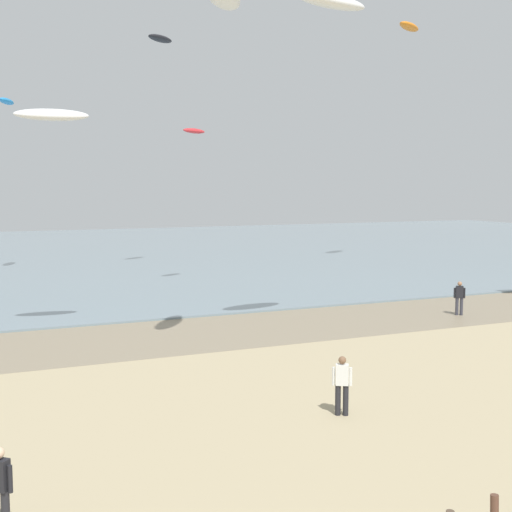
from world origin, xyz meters
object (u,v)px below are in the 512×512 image
object	(u,v)px
kite_aloft_7	(6,101)
person_far_down_beach	(459,297)
person_nearest_camera	(342,384)
person_mid_beach	(0,488)
kite_aloft_0	(160,39)
kite_aloft_6	(330,1)
kite_aloft_10	(52,115)
kite_aloft_8	(409,27)
kite_aloft_1	(194,131)

from	to	relation	value
kite_aloft_7	person_far_down_beach	bearing A→B (deg)	55.65
person_nearest_camera	kite_aloft_7	size ratio (longest dim) A/B	0.66
person_mid_beach	kite_aloft_0	xyz separation A→B (m)	(13.87, 36.34, 15.99)
person_mid_beach	person_far_down_beach	xyz separation A→B (m)	(22.77, 14.35, 0.00)
person_mid_beach	kite_aloft_7	xyz separation A→B (m)	(3.56, 39.00, 11.39)
kite_aloft_6	kite_aloft_10	size ratio (longest dim) A/B	1.19
person_mid_beach	person_far_down_beach	distance (m)	26.92
person_far_down_beach	kite_aloft_10	size ratio (longest dim) A/B	0.57
person_far_down_beach	kite_aloft_0	size ratio (longest dim) A/B	0.65
person_nearest_camera	kite_aloft_10	distance (m)	16.83
person_nearest_camera	person_mid_beach	world-z (taller)	same
kite_aloft_6	person_far_down_beach	bearing A→B (deg)	-174.97
person_mid_beach	kite_aloft_8	size ratio (longest dim) A/B	0.52
person_far_down_beach	kite_aloft_10	xyz separation A→B (m)	(-19.32, 2.32, 8.47)
kite_aloft_1	person_far_down_beach	bearing A→B (deg)	-89.06
person_mid_beach	kite_aloft_6	distance (m)	21.96
kite_aloft_7	kite_aloft_10	size ratio (longest dim) A/B	0.86
person_far_down_beach	kite_aloft_7	world-z (taller)	kite_aloft_7
kite_aloft_0	kite_aloft_6	xyz separation A→B (m)	(-0.31, -24.78, -3.15)
kite_aloft_0	kite_aloft_8	distance (m)	19.43
kite_aloft_0	kite_aloft_10	distance (m)	23.49
kite_aloft_8	person_far_down_beach	bearing A→B (deg)	25.74
kite_aloft_10	person_nearest_camera	bearing A→B (deg)	118.51
kite_aloft_6	kite_aloft_1	bearing A→B (deg)	-102.18
person_mid_beach	kite_aloft_8	world-z (taller)	kite_aloft_8
person_mid_beach	kite_aloft_6	size ratio (longest dim) A/B	0.48
person_mid_beach	kite_aloft_8	distance (m)	49.98
person_mid_beach	kite_aloft_10	size ratio (longest dim) A/B	0.57
person_nearest_camera	person_far_down_beach	size ratio (longest dim) A/B	1.00
person_far_down_beach	kite_aloft_0	bearing A→B (deg)	112.03
kite_aloft_10	kite_aloft_0	bearing A→B (deg)	-113.46
kite_aloft_0	kite_aloft_7	xyz separation A→B (m)	(-10.32, 2.66, -4.59)
person_nearest_camera	kite_aloft_0	world-z (taller)	kite_aloft_0
kite_aloft_10	person_mid_beach	bearing A→B (deg)	82.72
kite_aloft_0	kite_aloft_10	bearing A→B (deg)	23.39
kite_aloft_0	kite_aloft_1	size ratio (longest dim) A/B	1.34
kite_aloft_0	kite_aloft_7	size ratio (longest dim) A/B	1.02
kite_aloft_7	kite_aloft_10	distance (m)	22.52
person_far_down_beach	kite_aloft_8	bearing A→B (deg)	61.51
person_mid_beach	person_far_down_beach	bearing A→B (deg)	32.21
person_mid_beach	kite_aloft_1	bearing A→B (deg)	64.39
kite_aloft_1	kite_aloft_8	size ratio (longest dim) A/B	0.59
person_mid_beach	kite_aloft_1	world-z (taller)	kite_aloft_1
person_mid_beach	kite_aloft_0	world-z (taller)	kite_aloft_0
person_far_down_beach	kite_aloft_0	distance (m)	28.61
kite_aloft_7	kite_aloft_8	size ratio (longest dim) A/B	0.78
person_far_down_beach	kite_aloft_1	world-z (taller)	kite_aloft_1
person_mid_beach	kite_aloft_1	xyz separation A→B (m)	(13.66, 28.49, 8.94)
kite_aloft_6	kite_aloft_8	distance (m)	29.39
person_mid_beach	kite_aloft_8	xyz separation A→B (m)	(32.94, 33.08, 17.86)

